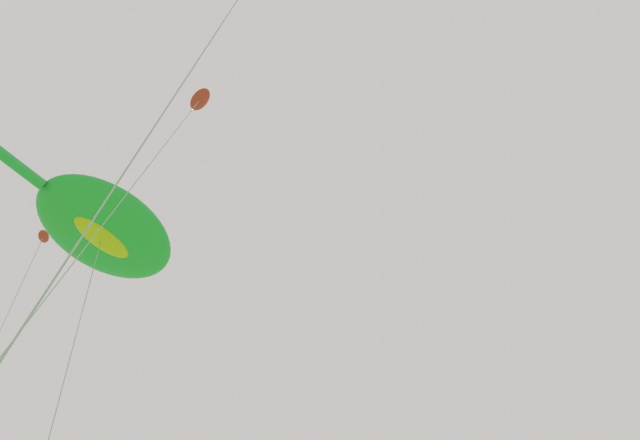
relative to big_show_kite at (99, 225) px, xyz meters
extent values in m
ellipsoid|color=green|center=(0.29, -0.03, 0.03)|extent=(5.67, 4.47, 1.05)
ellipsoid|color=yellow|center=(0.29, -0.03, -0.44)|extent=(2.41, 1.18, 0.38)
ellipsoid|color=red|center=(-2.71, -7.45, -2.62)|extent=(0.73, 0.86, 0.32)
cylinder|color=#B2B2B7|center=(-3.87, -7.05, -10.76)|extent=(2.33, 0.83, 16.28)
ellipsoid|color=red|center=(-1.29, 0.63, -1.55)|extent=(0.63, 0.63, 0.17)
cylinder|color=#B2B2B7|center=(-5.16, -10.99, -8.13)|extent=(1.62, 0.88, 21.53)
camera|label=1|loc=(-7.08, -13.96, -16.99)|focal=33.73mm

